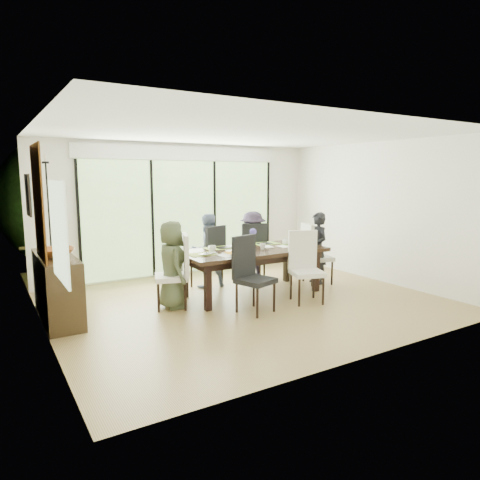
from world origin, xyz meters
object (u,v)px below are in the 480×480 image
person_right_end (317,248)px  vase (253,245)px  chair_far_right (252,251)px  table_top (252,251)px  chair_right_end (318,253)px  chair_left_end (171,271)px  person_left_end (172,265)px  cup_c (286,242)px  bowl (56,252)px  person_far_right (253,246)px  cup_a (212,249)px  cup_b (263,247)px  person_far_left (207,251)px  sideboard (57,287)px  chair_far_left (207,256)px  chair_near_left (256,275)px  chair_near_right (307,267)px  laptop (211,254)px

person_right_end → vase: bearing=-82.5°
chair_far_right → table_top: bearing=79.2°
table_top → chair_right_end: 1.51m
chair_left_end → person_left_end: size_ratio=0.85×
cup_c → bowl: 3.90m
vase → person_left_end: bearing=-178.1°
person_far_right → cup_a: (-1.25, -0.68, 0.16)m
person_left_end → cup_b: size_ratio=12.90×
table_top → person_far_right: person_far_right is taller
person_right_end → cup_a: bearing=-84.4°
cup_b → chair_right_end: bearing=4.2°
chair_left_end → cup_c: 2.32m
person_left_end → person_far_left: same height
cup_b → person_left_end: bearing=176.5°
chair_left_end → chair_right_end: bearing=109.5°
cup_a → vase: bearing=-7.6°
person_right_end → cup_b: person_right_end is taller
chair_left_end → vase: 1.58m
person_far_right → sideboard: 3.68m
chair_far_left → person_far_right: person_far_right is taller
person_far_right → cup_c: (0.25, -0.73, 0.16)m
person_left_end → cup_b: (1.63, -0.10, 0.16)m
chair_near_left → person_far_right: (1.05, 1.70, 0.10)m
person_right_end → bowl: size_ratio=2.79×
table_top → person_far_left: (-0.45, 0.83, -0.08)m
vase → person_far_left: bearing=122.7°
chair_left_end → chair_right_end: same height
chair_right_end → chair_near_right: same height
chair_near_right → person_right_end: (0.98, 0.87, 0.10)m
chair_right_end → chair_near_right: (-1.00, -0.87, 0.00)m
cup_a → cup_b: (0.85, -0.25, -0.00)m
chair_far_right → sideboard: bearing=29.6°
table_top → person_left_end: bearing=180.0°
chair_left_end → cup_b: (1.65, -0.10, 0.26)m
chair_near_right → cup_a: chair_near_right is taller
table_top → bowl: bearing=175.0°
person_left_end → sideboard: person_left_end is taller
chair_left_end → chair_far_right: 2.22m
chair_right_end → cup_b: (-1.35, -0.10, 0.26)m
vase → laptop: vase is taller
chair_left_end → person_left_end: 0.10m
chair_near_right → person_left_end: 2.17m
person_right_end → cup_b: bearing=-76.2°
person_right_end → cup_c: (-0.68, 0.10, 0.16)m
table_top → person_far_left: size_ratio=1.86×
table_top → bowl: size_ratio=5.18×
sideboard → chair_near_left: bearing=-25.6°
vase → person_far_right: bearing=57.3°
person_far_right → laptop: 1.69m
cup_b → cup_c: cup_c is taller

